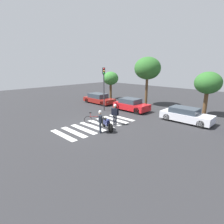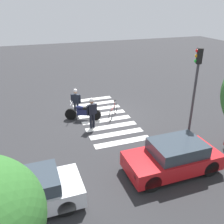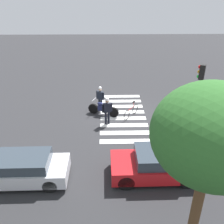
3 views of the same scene
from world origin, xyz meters
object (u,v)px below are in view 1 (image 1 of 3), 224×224
(leaning_bicycle, at_px, (94,119))
(officer_by_motorcycle, at_px, (100,120))
(police_motorcycle, at_px, (107,123))
(officer_on_foot, at_px, (115,113))
(car_white_van, at_px, (186,115))
(car_maroon_wagon, at_px, (99,99))
(car_red_convertible, at_px, (131,105))
(traffic_light_pole, at_px, (104,82))

(leaning_bicycle, xyz_separation_m, officer_by_motorcycle, (2.05, -1.13, 0.60))
(police_motorcycle, xyz_separation_m, officer_on_foot, (-0.25, 1.18, 0.57))
(leaning_bicycle, distance_m, car_white_van, 8.07)
(leaning_bicycle, relative_size, officer_on_foot, 0.80)
(car_maroon_wagon, relative_size, car_white_van, 1.03)
(car_maroon_wagon, bearing_deg, police_motorcycle, -37.72)
(officer_by_motorcycle, bearing_deg, car_red_convertible, 110.80)
(police_motorcycle, relative_size, car_red_convertible, 0.52)
(car_red_convertible, relative_size, traffic_light_pole, 0.84)
(car_red_convertible, bearing_deg, police_motorcycle, -68.22)
(leaning_bicycle, height_order, traffic_light_pole, traffic_light_pole)
(officer_by_motorcycle, distance_m, car_red_convertible, 7.41)
(car_red_convertible, height_order, traffic_light_pole, traffic_light_pole)
(police_motorcycle, xyz_separation_m, car_maroon_wagon, (-8.03, 6.21, 0.14))
(police_motorcycle, relative_size, officer_by_motorcycle, 1.20)
(officer_on_foot, bearing_deg, traffic_light_pole, 147.00)
(officer_by_motorcycle, relative_size, car_maroon_wagon, 0.38)
(car_white_van, bearing_deg, traffic_light_pole, -165.19)
(officer_on_foot, bearing_deg, police_motorcycle, -77.87)
(officer_on_foot, relative_size, traffic_light_pole, 0.39)
(police_motorcycle, distance_m, traffic_light_pole, 6.65)
(car_red_convertible, xyz_separation_m, car_white_van, (6.03, 0.15, -0.04))
(car_red_convertible, distance_m, car_white_van, 6.03)
(officer_on_foot, bearing_deg, car_red_convertible, 113.96)
(leaning_bicycle, height_order, officer_on_foot, officer_on_foot)
(car_maroon_wagon, bearing_deg, car_red_convertible, -1.81)
(leaning_bicycle, bearing_deg, car_white_van, 47.46)
(leaning_bicycle, bearing_deg, car_maroon_wagon, 136.08)
(traffic_light_pole, bearing_deg, car_red_convertible, 42.61)
(officer_by_motorcycle, height_order, car_maroon_wagon, officer_by_motorcycle)
(officer_on_foot, distance_m, officer_by_motorcycle, 2.12)
(officer_on_foot, height_order, car_white_van, officer_on_foot)
(leaning_bicycle, height_order, car_red_convertible, car_red_convertible)
(officer_on_foot, distance_m, car_red_convertible, 5.33)
(car_red_convertible, distance_m, traffic_light_pole, 3.86)
(car_maroon_wagon, xyz_separation_m, traffic_light_pole, (3.42, -2.20, 2.48))
(police_motorcycle, height_order, car_maroon_wagon, car_maroon_wagon)
(leaning_bicycle, bearing_deg, officer_on_foot, 30.53)
(officer_by_motorcycle, relative_size, car_red_convertible, 0.44)
(car_white_van, bearing_deg, leaning_bicycle, -132.54)
(traffic_light_pole, bearing_deg, car_white_van, 14.81)
(car_red_convertible, bearing_deg, officer_on_foot, -66.04)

